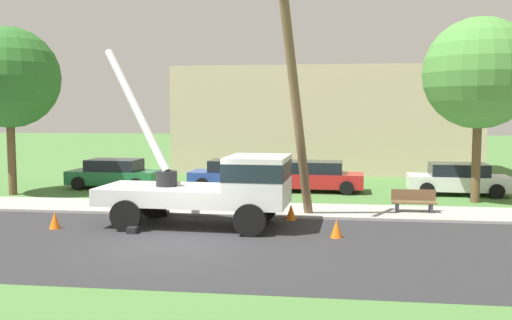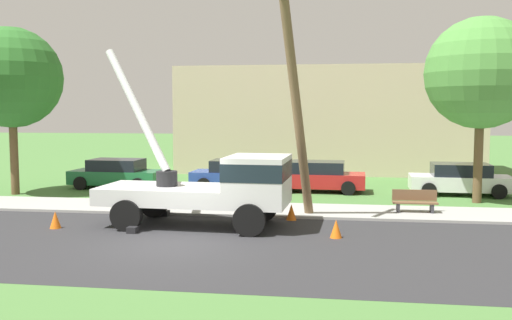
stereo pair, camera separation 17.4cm
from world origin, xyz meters
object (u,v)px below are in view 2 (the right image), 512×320
object	(u,v)px
traffic_cone_ahead	(336,229)
parked_sedan_green	(117,174)
parked_sedan_white	(460,179)
leaning_utility_pole	(295,90)
traffic_cone_behind	(55,220)
utility_truck	(219,184)
parked_sedan_red	(317,176)
traffic_cone_curbside	(291,212)
park_bench	(415,202)
parked_sedan_blue	(238,175)
roadside_tree_far	(481,73)
roadside_tree_near	(11,78)

from	to	relation	value
traffic_cone_ahead	parked_sedan_green	xyz separation A→B (m)	(-10.66, 9.35, 0.43)
parked_sedan_green	parked_sedan_white	size ratio (longest dim) A/B	1.00
parked_sedan_green	parked_sedan_white	xyz separation A→B (m)	(16.15, 0.05, 0.00)
leaning_utility_pole	traffic_cone_behind	size ratio (longest dim) A/B	15.62
utility_truck	parked_sedan_red	distance (m)	8.95
utility_truck	parked_sedan_white	world-z (taller)	utility_truck
parked_sedan_red	traffic_cone_curbside	bearing A→B (deg)	-95.29
traffic_cone_curbside	park_bench	size ratio (longest dim) A/B	0.35
leaning_utility_pole	park_bench	xyz separation A→B (m)	(4.28, 1.89, -4.02)
utility_truck	traffic_cone_curbside	bearing A→B (deg)	32.19
traffic_cone_curbside	parked_sedan_blue	distance (m)	7.87
leaning_utility_pole	parked_sedan_red	world-z (taller)	leaning_utility_pole
utility_truck	parked_sedan_red	bearing A→B (deg)	70.99
utility_truck	traffic_cone_behind	world-z (taller)	utility_truck
traffic_cone_curbside	parked_sedan_red	bearing A→B (deg)	84.71
roadside_tree_far	traffic_cone_curbside	bearing A→B (deg)	-146.74
parked_sedan_white	roadside_tree_far	world-z (taller)	roadside_tree_far
park_bench	roadside_tree_far	distance (m)	6.43
parked_sedan_white	roadside_tree_far	size ratio (longest dim) A/B	0.59
parked_sedan_red	park_bench	distance (m)	6.52
roadside_tree_near	roadside_tree_far	size ratio (longest dim) A/B	0.99
traffic_cone_curbside	parked_sedan_red	size ratio (longest dim) A/B	0.13
parked_sedan_red	parked_sedan_white	bearing A→B (deg)	-1.45
parked_sedan_green	parked_sedan_blue	distance (m)	5.96
leaning_utility_pole	traffic_cone_behind	bearing A→B (deg)	-163.48
traffic_cone_curbside	parked_sedan_green	xyz separation A→B (m)	(-9.11, 6.81, 0.43)
traffic_cone_behind	traffic_cone_curbside	distance (m)	7.85
roadside_tree_near	roadside_tree_far	bearing A→B (deg)	1.59
parked_sedan_green	roadside_tree_far	distance (m)	17.15
parked_sedan_red	leaning_utility_pole	bearing A→B (deg)	-94.33
parked_sedan_blue	park_bench	distance (m)	9.35
parked_sedan_green	traffic_cone_ahead	bearing A→B (deg)	-41.26
parked_sedan_blue	traffic_cone_curbside	bearing A→B (deg)	-66.28
parked_sedan_blue	roadside_tree_near	bearing A→B (deg)	-162.98
leaning_utility_pole	parked_sedan_red	size ratio (longest dim) A/B	1.96
traffic_cone_behind	roadside_tree_near	distance (m)	9.93
leaning_utility_pole	parked_sedan_green	size ratio (longest dim) A/B	1.96
leaning_utility_pole	parked_sedan_green	bearing A→B (deg)	142.73
traffic_cone_ahead	traffic_cone_curbside	size ratio (longest dim) A/B	1.00
traffic_cone_curbside	utility_truck	bearing A→B (deg)	-147.81
traffic_cone_ahead	parked_sedan_red	world-z (taller)	parked_sedan_red
parked_sedan_blue	traffic_cone_ahead	bearing A→B (deg)	-64.20
leaning_utility_pole	utility_truck	bearing A→B (deg)	-152.76
roadside_tree_far	parked_sedan_blue	bearing A→B (deg)	166.97
leaning_utility_pole	roadside_tree_near	xyz separation A→B (m)	(-13.00, 4.43, 0.75)
utility_truck	traffic_cone_curbside	xyz separation A→B (m)	(2.26, 1.42, -1.13)
parked_sedan_red	roadside_tree_near	world-z (taller)	roadside_tree_near
park_bench	roadside_tree_near	world-z (taller)	roadside_tree_near
traffic_cone_curbside	traffic_cone_ahead	bearing A→B (deg)	-58.69
parked_sedan_blue	park_bench	xyz separation A→B (m)	(7.55, -5.51, -0.25)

